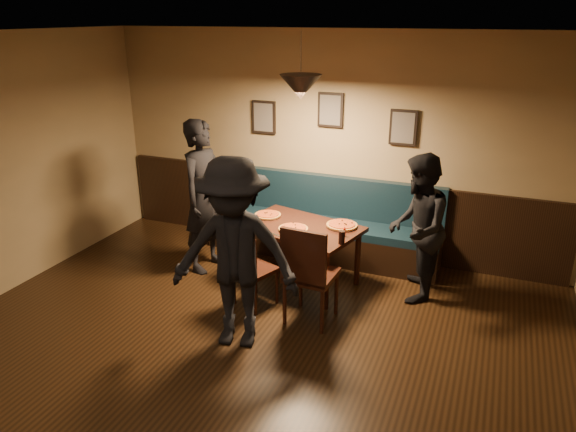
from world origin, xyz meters
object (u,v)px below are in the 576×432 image
Objects in this scene: tabasco_bottle at (344,231)px; booth_bench at (321,220)px; chair_near_right at (311,272)px; chair_near_left at (255,268)px; diner_left at (204,197)px; diner_right at (417,228)px; soda_glass at (342,237)px; diner_front at (234,255)px; dining_table at (299,254)px.

booth_bench is at bearing 122.24° from tabasco_bottle.
tabasco_bottle is (0.15, 0.62, 0.23)m from chair_near_right.
chair_near_left is 0.46× the size of diner_left.
chair_near_right is (0.66, -0.07, 0.10)m from chair_near_left.
booth_bench is 1.85× the size of diner_right.
chair_near_right is at bearing -113.27° from soda_glass.
soda_glass is at bearing 45.00° from diner_front.
tabasco_bottle is (0.67, 1.25, -0.15)m from diner_front.
booth_bench is 2.82× the size of chair_near_right.
dining_table is at bearing -79.87° from diner_left.
chair_near_left is 6.01× the size of soda_glass.
diner_right is 0.89× the size of diner_front.
booth_bench is 2.17m from diner_front.
soda_glass is at bearing 43.02° from chair_near_left.
diner_right is at bearing 33.22° from soda_glass.
soda_glass is (0.58, -1.07, 0.28)m from booth_bench.
soda_glass is at bearing -82.28° from tabasco_bottle.
diner_right is at bearing 21.13° from dining_table.
diner_right is (2.47, 0.22, -0.11)m from diner_left.
chair_near_right is at bearing 14.16° from chair_near_left.
diner_left is 2.48m from diner_right.
chair_near_right is at bearing 39.27° from diner_front.
soda_glass is (0.70, 1.06, -0.14)m from diner_front.
dining_table is 11.46× the size of tabasco_bottle.
chair_near_left is 1.78m from diner_right.
diner_front is at bearing -58.54° from chair_near_left.
tabasco_bottle is at bearing 79.17° from chair_near_right.
soda_glass reaches higher than tabasco_bottle.
tabasco_bottle is at bearing -57.76° from booth_bench.
diner_right reaches higher than chair_near_right.
diner_left is at bearing 117.96° from diner_front.
chair_near_left is at bearing 176.98° from chair_near_right.
booth_bench is 1.51m from diner_left.
chair_near_right is (0.40, -0.72, 0.18)m from dining_table.
chair_near_right reaches higher than tabasco_bottle.
chair_near_left is 0.47× the size of diner_front.
dining_table is 1.24× the size of chair_near_right.
booth_bench is 1.45m from chair_near_left.
diner_left is at bearing 160.51° from chair_near_right.
dining_table is at bearing 152.99° from soda_glass.
diner_left is at bearing -145.08° from booth_bench.
soda_glass is 0.20m from tabasco_bottle.
booth_bench is at bearing -121.17° from diner_right.
chair_near_left is 1.21m from diner_left.
booth_bench is 1.45m from diner_right.
diner_front is at bearing -81.18° from dining_table.
diner_front reaches higher than booth_bench.
diner_left is 16.10× the size of tabasco_bottle.
dining_table is at bearing 122.31° from chair_near_right.
diner_left reaches higher than chair_near_right.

